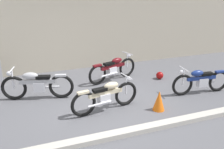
# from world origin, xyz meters

# --- Properties ---
(ground_plane) EXTENTS (40.00, 40.00, 0.00)m
(ground_plane) POSITION_xyz_m (0.00, 0.00, 0.00)
(ground_plane) COLOR #56565B
(building_wall) EXTENTS (18.00, 0.30, 3.16)m
(building_wall) POSITION_xyz_m (0.00, 3.42, 1.58)
(building_wall) COLOR #B2A893
(building_wall) RESTS_ON ground_plane
(curb_strip) EXTENTS (18.00, 0.24, 0.12)m
(curb_strip) POSITION_xyz_m (0.00, -1.63, 0.06)
(curb_strip) COLOR #B7B2A8
(curb_strip) RESTS_ON ground_plane
(helmet) EXTENTS (0.26, 0.26, 0.26)m
(helmet) POSITION_xyz_m (2.54, 1.17, 0.13)
(helmet) COLOR maroon
(helmet) RESTS_ON ground_plane
(traffic_cone) EXTENTS (0.32, 0.32, 0.55)m
(traffic_cone) POSITION_xyz_m (1.32, -0.85, 0.28)
(traffic_cone) COLOR orange
(traffic_cone) RESTS_ON ground_plane
(motorcycle_silver) EXTENTS (2.03, 0.78, 0.93)m
(motorcycle_silver) POSITION_xyz_m (-1.65, 1.00, 0.45)
(motorcycle_silver) COLOR black
(motorcycle_silver) RESTS_ON ground_plane
(motorcycle_cream) EXTENTS (1.95, 0.61, 0.88)m
(motorcycle_cream) POSITION_xyz_m (-0.01, -0.38, 0.42)
(motorcycle_cream) COLOR black
(motorcycle_cream) RESTS_ON ground_plane
(motorcycle_maroon) EXTENTS (1.92, 0.79, 0.89)m
(motorcycle_maroon) POSITION_xyz_m (0.95, 1.62, 0.43)
(motorcycle_maroon) COLOR black
(motorcycle_maroon) RESTS_ON ground_plane
(motorcycle_blue) EXTENTS (1.92, 0.54, 0.86)m
(motorcycle_blue) POSITION_xyz_m (3.06, -0.34, 0.42)
(motorcycle_blue) COLOR black
(motorcycle_blue) RESTS_ON ground_plane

